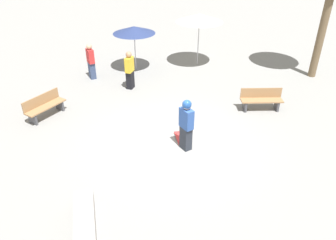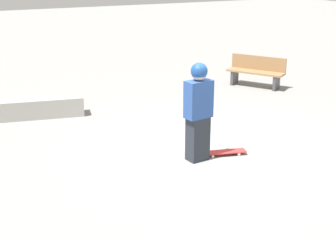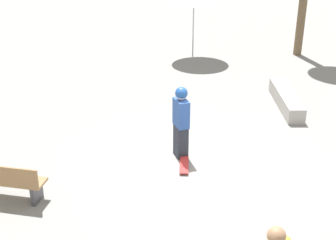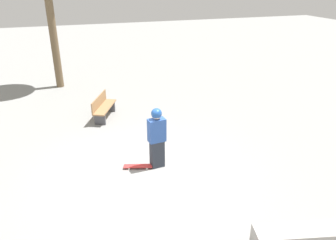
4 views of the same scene
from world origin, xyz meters
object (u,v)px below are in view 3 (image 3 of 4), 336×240
at_px(concrete_ledge, 286,100).
at_px(skater_main, 181,120).
at_px(skateboard, 184,165).
at_px(bench_near, 5,181).

bearing_deg(concrete_ledge, skater_main, 29.93).
relative_size(skateboard, concrete_ledge, 0.31).
distance_m(skater_main, skateboard, 1.04).
bearing_deg(bench_near, skateboard, 31.35).
xyz_separation_m(skater_main, bench_near, (3.90, 0.94, -0.52)).
height_order(concrete_ledge, bench_near, bench_near).
bearing_deg(skateboard, concrete_ledge, 141.67).
xyz_separation_m(skater_main, concrete_ledge, (-3.85, -2.22, -0.73)).
height_order(skateboard, concrete_ledge, concrete_ledge).
relative_size(skater_main, skateboard, 2.12).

